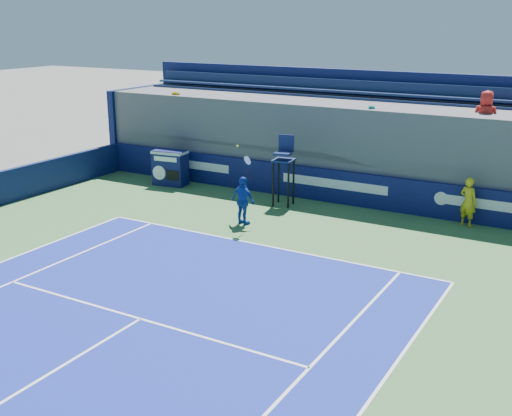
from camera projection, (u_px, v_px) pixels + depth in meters
The scene contains 6 objects.
ball_person at pixel (468, 202), 20.21m from camera, with size 0.58×0.38×1.59m, color gold.
back_hoarding at pixel (335, 187), 22.83m from camera, with size 20.40×0.21×1.20m.
match_clock at pixel (170, 167), 25.20m from camera, with size 1.40×0.88×1.40m.
umpire_chair at pixel (284, 163), 22.28m from camera, with size 0.79×0.79×2.48m.
tennis_player at pixel (243, 201), 20.35m from camera, with size 0.98×0.62×2.57m.
stadium_seating at pixel (357, 143), 24.18m from camera, with size 21.00×4.05×4.40m.
Camera 1 is at (8.62, -3.43, 6.40)m, focal length 45.00 mm.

